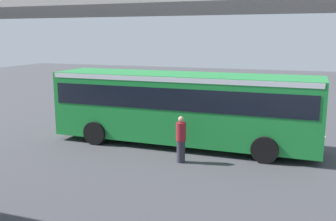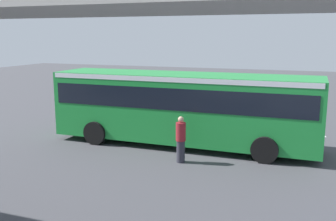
{
  "view_description": "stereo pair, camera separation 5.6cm",
  "coord_description": "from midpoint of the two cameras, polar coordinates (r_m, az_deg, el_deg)",
  "views": [
    {
      "loc": [
        -4.13,
        16.04,
        4.78
      ],
      "look_at": [
        1.53,
        0.73,
        1.6
      ],
      "focal_mm": 41.41,
      "sensor_mm": 36.0,
      "label": 1
    },
    {
      "loc": [
        -4.18,
        16.02,
        4.78
      ],
      "look_at": [
        1.53,
        0.73,
        1.6
      ],
      "focal_mm": 41.41,
      "sensor_mm": 36.0,
      "label": 2
    }
  ],
  "objects": [
    {
      "name": "lane_dash_rightmost",
      "position": [
        23.47,
        -11.41,
        -0.94
      ],
      "size": [
        2.0,
        0.2,
        0.01
      ],
      "primitive_type": "cube",
      "color": "silver",
      "rests_on": "ground"
    },
    {
      "name": "lane_dash_left",
      "position": [
        20.07,
        19.28,
        -3.38
      ],
      "size": [
        2.0,
        0.2,
        0.01
      ],
      "primitive_type": "cube",
      "color": "silver",
      "rests_on": "ground"
    },
    {
      "name": "pedestrian",
      "position": [
        14.72,
        1.81,
        -4.32
      ],
      "size": [
        0.38,
        0.38,
        1.79
      ],
      "color": "#2D2D38",
      "rests_on": "ground"
    },
    {
      "name": "lane_dash_right",
      "position": [
        21.67,
        -2.35,
        -1.72
      ],
      "size": [
        2.0,
        0.2,
        0.01
      ],
      "primitive_type": "cube",
      "color": "silver",
      "rests_on": "ground"
    },
    {
      "name": "ground",
      "position": [
        17.24,
        5.56,
        -5.13
      ],
      "size": [
        80.0,
        80.0,
        0.0
      ],
      "primitive_type": "plane",
      "color": "#424247"
    },
    {
      "name": "city_bus",
      "position": [
        16.83,
        2.12,
        1.11
      ],
      "size": [
        11.54,
        2.85,
        3.15
      ],
      "color": "#1E8C38",
      "rests_on": "ground"
    },
    {
      "name": "lane_dash_centre",
      "position": [
        20.5,
        8.04,
        -2.56
      ],
      "size": [
        2.0,
        0.2,
        0.01
      ],
      "primitive_type": "cube",
      "color": "silver",
      "rests_on": "ground"
    },
    {
      "name": "pedestrian_overpass",
      "position": [
        6.43,
        -20.48,
        11.84
      ],
      "size": [
        27.3,
        2.6,
        6.69
      ],
      "color": "#B2ADA5",
      "rests_on": "ground"
    }
  ]
}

